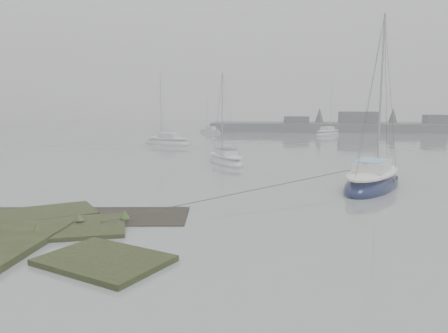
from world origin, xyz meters
TOP-DOWN VIEW (x-y plane):
  - ground at (0.00, 30.00)m, footprint 160.00×160.00m
  - far_shoreline at (26.84, 61.90)m, footprint 60.00×8.00m
  - sailboat_main at (10.94, 11.99)m, footprint 5.34×7.47m
  - sailboat_white at (2.03, 20.94)m, footprint 4.04×5.52m
  - sailboat_far_a at (-5.98, 35.89)m, footprint 6.42×4.48m
  - sailboat_far_b at (14.01, 52.27)m, footprint 4.98×5.84m
  - sailboat_far_c at (-3.80, 56.59)m, footprint 4.45×3.94m

SIDE VIEW (x-z plane):
  - ground at x=0.00m, z-range 0.00..0.00m
  - sailboat_far_c at x=-3.80m, z-range -2.98..3.37m
  - sailboat_white at x=2.03m, z-range -3.52..3.99m
  - sailboat_far_b at x=14.01m, z-range -3.86..4.37m
  - sailboat_far_a at x=-5.98m, z-range -4.07..4.61m
  - sailboat_main at x=10.94m, z-range -4.75..5.38m
  - far_shoreline at x=26.84m, z-range -1.22..2.93m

